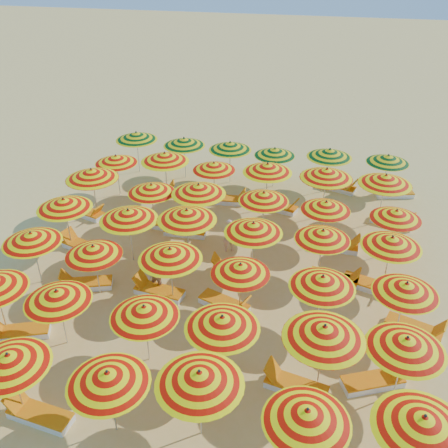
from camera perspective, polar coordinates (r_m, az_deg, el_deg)
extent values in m
plane|color=#E0B763|center=(18.54, -0.32, -5.02)|extent=(120.00, 120.00, 0.00)
cylinder|color=silver|center=(14.15, -22.62, -16.60)|extent=(0.04, 0.04, 2.01)
cone|color=orange|center=(13.56, -23.38, -14.09)|extent=(2.44, 2.44, 0.38)
sphere|color=black|center=(13.41, -23.58, -13.42)|extent=(0.07, 0.07, 0.07)
cylinder|color=silver|center=(13.09, -12.66, -19.32)|extent=(0.04, 0.04, 2.00)
cone|color=orange|center=(12.44, -13.14, -16.76)|extent=(2.36, 2.36, 0.38)
sphere|color=black|center=(12.28, -13.26, -16.07)|extent=(0.07, 0.07, 0.07)
cylinder|color=silver|center=(12.71, -2.71, -19.92)|extent=(0.04, 0.04, 2.12)
cone|color=orange|center=(12.01, -2.82, -17.17)|extent=(2.80, 2.80, 0.40)
sphere|color=black|center=(11.84, -2.85, -16.42)|extent=(0.07, 0.07, 0.07)
cylinder|color=silver|center=(12.33, 9.09, -23.27)|extent=(0.04, 0.04, 1.98)
cone|color=orange|center=(11.64, 9.46, -20.80)|extent=(2.62, 2.62, 0.38)
sphere|color=black|center=(11.47, 9.56, -20.13)|extent=(0.07, 0.07, 0.07)
cone|color=orange|center=(11.97, 21.82, -20.36)|extent=(2.14, 2.14, 0.41)
sphere|color=black|center=(11.79, 22.05, -19.64)|extent=(0.07, 0.07, 0.07)
cylinder|color=silver|center=(16.73, -24.20, -8.59)|extent=(0.04, 0.04, 1.99)
cylinder|color=silver|center=(15.67, -18.01, -10.20)|extent=(0.04, 0.04, 1.95)
cone|color=orange|center=(15.15, -18.52, -7.79)|extent=(2.16, 2.16, 0.37)
sphere|color=black|center=(15.02, -18.66, -7.15)|extent=(0.07, 0.07, 0.07)
cylinder|color=silver|center=(14.60, -8.83, -12.35)|extent=(0.04, 0.04, 1.95)
cone|color=orange|center=(14.04, -9.10, -9.84)|extent=(2.49, 2.49, 0.37)
sphere|color=black|center=(13.90, -9.18, -9.17)|extent=(0.07, 0.07, 0.07)
cylinder|color=silver|center=(14.03, -0.20, -13.83)|extent=(0.04, 0.04, 2.05)
cone|color=orange|center=(13.42, -0.20, -11.15)|extent=(2.23, 2.23, 0.39)
sphere|color=black|center=(13.27, -0.21, -10.43)|extent=(0.07, 0.07, 0.07)
cylinder|color=silver|center=(13.87, 10.99, -14.86)|extent=(0.04, 0.04, 2.17)
cone|color=orange|center=(13.22, 11.40, -12.02)|extent=(2.19, 2.19, 0.41)
sphere|color=black|center=(13.06, 11.51, -11.26)|extent=(0.07, 0.07, 0.07)
cylinder|color=silver|center=(14.24, 19.46, -15.32)|extent=(0.04, 0.04, 2.04)
cone|color=orange|center=(13.64, 20.12, -12.72)|extent=(2.41, 2.41, 0.39)
sphere|color=black|center=(13.49, 20.29, -12.03)|extent=(0.07, 0.07, 0.07)
cylinder|color=silver|center=(18.46, -20.65, -3.72)|extent=(0.04, 0.04, 2.00)
cone|color=orange|center=(18.00, -21.16, -1.45)|extent=(2.56, 2.56, 0.38)
sphere|color=black|center=(17.89, -21.29, -0.86)|extent=(0.07, 0.07, 0.07)
cylinder|color=silver|center=(17.35, -14.34, -5.17)|extent=(0.04, 0.04, 1.88)
cone|color=orange|center=(16.89, -14.70, -2.94)|extent=(2.16, 2.16, 0.36)
sphere|color=black|center=(16.78, -14.79, -2.35)|extent=(0.06, 0.06, 0.06)
cylinder|color=silver|center=(16.49, -6.01, -5.97)|extent=(0.04, 0.04, 2.08)
cone|color=orange|center=(15.96, -6.18, -3.39)|extent=(2.28, 2.28, 0.40)
sphere|color=black|center=(15.84, -6.23, -2.72)|extent=(0.07, 0.07, 0.07)
cylinder|color=silver|center=(16.02, 1.84, -7.50)|extent=(0.04, 0.04, 1.88)
cone|color=orange|center=(15.52, 1.89, -5.14)|extent=(2.11, 2.11, 0.36)
sphere|color=black|center=(15.40, 1.90, -4.52)|extent=(0.06, 0.06, 0.06)
cylinder|color=silver|center=(15.65, 10.87, -8.97)|extent=(0.04, 0.04, 2.00)
cone|color=orange|center=(15.11, 11.20, -6.45)|extent=(2.36, 2.36, 0.38)
sphere|color=black|center=(14.98, 11.28, -5.79)|extent=(0.07, 0.07, 0.07)
cylinder|color=silver|center=(16.10, 19.56, -9.27)|extent=(0.04, 0.04, 1.95)
cone|color=orange|center=(15.59, 20.10, -6.90)|extent=(2.36, 2.36, 0.37)
sphere|color=black|center=(15.47, 20.24, -6.27)|extent=(0.06, 0.06, 0.06)
cylinder|color=silver|center=(20.06, -17.42, -0.01)|extent=(0.04, 0.04, 2.08)
cone|color=orange|center=(19.63, -17.83, 2.24)|extent=(2.64, 2.64, 0.40)
sphere|color=black|center=(19.52, -17.93, 2.82)|extent=(0.07, 0.07, 0.07)
cylinder|color=silver|center=(18.66, -10.60, -1.41)|extent=(0.04, 0.04, 2.13)
cone|color=orange|center=(18.19, -10.88, 1.04)|extent=(2.79, 2.79, 0.40)
sphere|color=black|center=(18.08, -10.95, 1.68)|extent=(0.07, 0.07, 0.07)
cylinder|color=silver|center=(18.33, -4.15, -1.48)|extent=(0.04, 0.04, 2.17)
cone|color=orange|center=(17.84, -4.27, 1.06)|extent=(2.47, 2.47, 0.41)
sphere|color=black|center=(17.72, -4.30, 1.72)|extent=(0.07, 0.07, 0.07)
cylinder|color=silver|center=(17.74, 3.29, -2.87)|extent=(0.04, 0.04, 2.06)
cone|color=orange|center=(17.25, 3.38, -0.41)|extent=(2.71, 2.71, 0.39)
sphere|color=black|center=(17.14, 3.40, 0.23)|extent=(0.07, 0.07, 0.07)
cylinder|color=silver|center=(17.83, 10.95, -3.50)|extent=(0.04, 0.04, 1.94)
cone|color=orange|center=(17.37, 11.22, -1.21)|extent=(2.43, 2.43, 0.37)
sphere|color=black|center=(17.26, 11.29, -0.62)|extent=(0.06, 0.06, 0.06)
cylinder|color=silver|center=(17.92, 18.17, -4.29)|extent=(0.04, 0.04, 2.02)
cone|color=orange|center=(17.45, 18.64, -1.94)|extent=(2.41, 2.41, 0.39)
sphere|color=black|center=(17.33, 18.76, -1.33)|extent=(0.07, 0.07, 0.07)
cylinder|color=silver|center=(21.84, -14.56, 3.29)|extent=(0.04, 0.04, 2.20)
cone|color=orange|center=(21.42, -14.89, 5.54)|extent=(2.38, 2.38, 0.42)
sphere|color=black|center=(21.33, -14.98, 6.12)|extent=(0.07, 0.07, 0.07)
cylinder|color=silver|center=(20.67, -8.12, 1.96)|extent=(0.04, 0.04, 1.94)
cone|color=orange|center=(20.28, -8.29, 4.03)|extent=(2.37, 2.37, 0.37)
sphere|color=black|center=(20.18, -8.34, 4.57)|extent=(0.06, 0.06, 0.06)
cylinder|color=silver|center=(20.02, -2.85, 1.61)|extent=(0.04, 0.04, 2.17)
cone|color=orange|center=(19.58, -2.92, 4.01)|extent=(2.56, 2.56, 0.41)
sphere|color=black|center=(19.47, -2.94, 4.63)|extent=(0.07, 0.07, 0.07)
cylinder|color=silver|center=(19.84, 4.47, 0.95)|extent=(0.04, 0.04, 1.98)
cone|color=orange|center=(19.42, 4.57, 3.14)|extent=(2.46, 2.46, 0.38)
sphere|color=black|center=(19.32, 4.60, 3.71)|extent=(0.07, 0.07, 0.07)
cylinder|color=silver|center=(19.68, 11.32, -0.04)|extent=(0.04, 0.04, 1.90)
cone|color=orange|center=(19.27, 11.57, 2.06)|extent=(2.06, 2.06, 0.36)
sphere|color=black|center=(19.17, 11.64, 2.60)|extent=(0.06, 0.06, 0.06)
cylinder|color=silver|center=(19.79, 18.68, -1.01)|extent=(0.04, 0.04, 1.89)
cone|color=orange|center=(19.39, 19.08, 1.03)|extent=(2.06, 2.06, 0.36)
sphere|color=black|center=(19.30, 19.19, 1.56)|extent=(0.06, 0.06, 0.06)
cylinder|color=silver|center=(23.58, -12.02, 5.39)|extent=(0.04, 0.04, 1.92)
cone|color=orange|center=(23.24, -12.24, 7.23)|extent=(2.11, 2.11, 0.37)
sphere|color=black|center=(23.16, -12.30, 7.71)|extent=(0.06, 0.06, 0.06)
cylinder|color=silver|center=(22.93, -6.64, 5.46)|extent=(0.04, 0.04, 2.16)
cone|color=orange|center=(22.54, -6.78, 7.60)|extent=(2.70, 2.70, 0.41)
sphere|color=black|center=(22.45, -6.82, 8.15)|extent=(0.07, 0.07, 0.07)
cylinder|color=silver|center=(22.45, -1.14, 4.71)|extent=(0.04, 0.04, 1.89)
cone|color=orange|center=(22.10, -1.16, 6.62)|extent=(2.40, 2.40, 0.36)
sphere|color=black|center=(22.01, -1.16, 7.11)|extent=(0.06, 0.06, 0.06)
cylinder|color=silver|center=(21.87, 4.89, 4.20)|extent=(0.04, 0.04, 2.13)
cone|color=orange|center=(21.47, 5.00, 6.40)|extent=(2.19, 2.19, 0.41)
sphere|color=black|center=(21.38, 5.02, 6.97)|extent=(0.07, 0.07, 0.07)
cylinder|color=silver|center=(21.59, 11.37, 3.39)|extent=(0.04, 0.04, 2.21)
cone|color=orange|center=(21.17, 11.64, 5.69)|extent=(2.55, 2.55, 0.42)
sphere|color=black|center=(21.07, 11.71, 6.28)|extent=(0.07, 0.07, 0.07)
cylinder|color=silver|center=(21.72, 17.59, 2.63)|extent=(0.04, 0.04, 2.18)
cone|color=orange|center=(21.31, 17.98, 4.86)|extent=(2.85, 2.85, 0.42)
sphere|color=black|center=(21.21, 18.09, 5.43)|extent=(0.07, 0.07, 0.07)
cylinder|color=silver|center=(25.73, -9.81, 8.03)|extent=(0.04, 0.04, 2.06)
cone|color=#707208|center=(25.40, -9.99, 9.88)|extent=(2.41, 2.41, 0.39)
sphere|color=black|center=(25.32, -10.03, 10.35)|extent=(0.07, 0.07, 0.07)
cylinder|color=silver|center=(24.81, -4.50, 7.46)|extent=(0.04, 0.04, 2.03)
cone|color=#707208|center=(24.47, -4.58, 9.35)|extent=(2.52, 2.52, 0.39)
sphere|color=black|center=(24.39, -4.60, 9.83)|extent=(0.07, 0.07, 0.07)
cylinder|color=silver|center=(24.24, 0.69, 6.98)|extent=(0.04, 0.04, 2.03)
cone|color=#707208|center=(23.89, 0.70, 8.91)|extent=(2.59, 2.59, 0.39)
sphere|color=black|center=(23.81, 0.70, 9.40)|extent=(0.07, 0.07, 0.07)
cylinder|color=silver|center=(23.96, 5.71, 6.37)|extent=(0.04, 0.04, 1.92)
cone|color=#707208|center=(23.62, 5.82, 8.20)|extent=(2.16, 2.16, 0.37)
sphere|color=black|center=(23.54, 5.85, 8.67)|extent=(0.06, 0.06, 0.06)
cylinder|color=silver|center=(23.85, 11.74, 5.94)|extent=(0.04, 0.04, 2.07)
cone|color=#707208|center=(23.49, 11.98, 7.93)|extent=(2.55, 2.55, 0.40)
sphere|color=black|center=(23.41, 12.04, 8.44)|extent=(0.07, 0.07, 0.07)
cylinder|color=silver|center=(24.26, 17.92, 5.29)|extent=(0.04, 0.04, 1.93)
cone|color=#707208|center=(23.93, 18.24, 7.08)|extent=(2.07, 2.07, 0.37)
sphere|color=black|center=(23.85, 18.32, 7.54)|extent=(0.06, 0.06, 0.06)
cube|color=white|center=(14.49, -20.21, -19.93)|extent=(1.76, 0.80, 0.20)
cube|color=orange|center=(14.39, -20.30, -19.60)|extent=(1.76, 0.80, 0.06)
cube|color=orange|center=(14.60, -22.73, -18.03)|extent=(0.44, 0.62, 0.48)
cube|color=white|center=(16.95, -22.15, -11.47)|extent=(1.79, 1.15, 0.20)
cube|color=orange|center=(16.86, -22.24, -11.14)|extent=(1.79, 1.15, 0.06)
cube|color=white|center=(14.43, 8.25, -18.01)|extent=(1.78, 0.93, 0.20)
cube|color=orange|center=(14.33, 8.29, -17.66)|extent=(1.78, 0.93, 0.06)
cube|color=orange|center=(14.28, 5.57, -16.31)|extent=(0.48, 0.64, 0.48)
cube|color=white|center=(14.97, 16.59, -16.97)|extent=(1.79, 1.23, 0.20)
cube|color=orange|center=(14.88, 16.66, -16.63)|extent=(1.79, 1.23, 0.06)
cube|color=orange|center=(15.02, 19.24, -15.42)|extent=(0.57, 0.68, 0.48)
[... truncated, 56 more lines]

